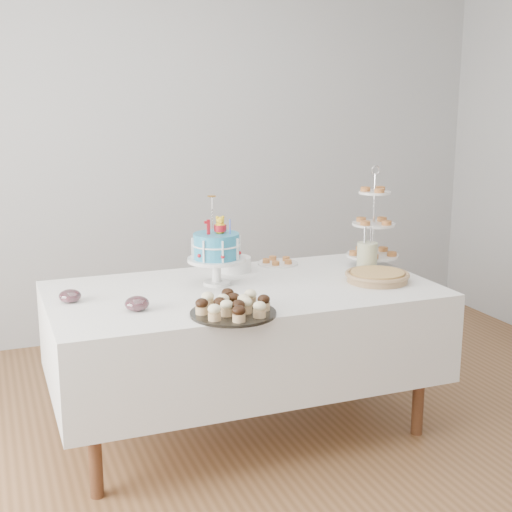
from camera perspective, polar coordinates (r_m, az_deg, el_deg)
name	(u,v)px	position (r m, az deg, el deg)	size (l,w,h in m)	color
floor	(265,455)	(3.61, 0.72, -15.65)	(5.00, 5.00, 0.00)	brown
walls	(266,179)	(3.19, 0.78, 6.17)	(5.04, 4.04, 2.70)	#A6A8AB
table	(243,331)	(3.64, -1.03, -6.01)	(1.92, 1.02, 0.77)	silver
birthday_cake	(217,261)	(3.61, -3.18, -0.40)	(0.30, 0.30, 0.45)	white
cupcake_tray	(233,305)	(3.14, -1.85, -3.97)	(0.38, 0.38, 0.09)	black
pie	(377,276)	(3.74, 9.67, -1.58)	(0.33, 0.33, 0.05)	#A28258
tiered_stand	(374,225)	(4.03, 9.39, 2.48)	(0.29, 0.29, 0.57)	silver
plate_stack	(233,264)	(3.91, -1.83, -0.65)	(0.20, 0.20, 0.08)	white
pastry_plate	(278,262)	(4.06, 1.75, -0.47)	(0.23, 0.23, 0.03)	white
jam_bowl_a	(137,304)	(3.25, -9.50, -3.79)	(0.11, 0.11, 0.07)	silver
jam_bowl_b	(70,296)	(3.44, -14.66, -3.13)	(0.10, 0.10, 0.06)	silver
utensil_pitcher	(367,256)	(3.92, 8.88, 0.00)	(0.12, 0.11, 0.25)	beige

